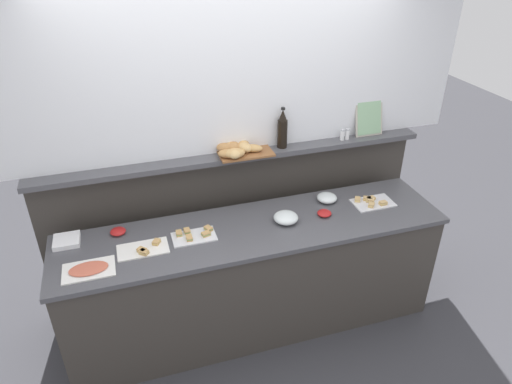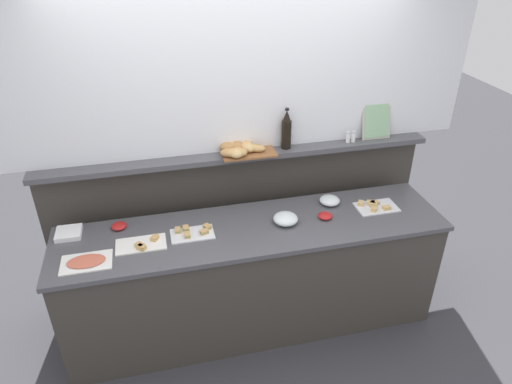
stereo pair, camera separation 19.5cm
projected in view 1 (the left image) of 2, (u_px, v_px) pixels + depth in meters
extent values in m
plane|color=#38383D|center=(235.00, 275.00, 4.23)|extent=(12.00, 12.00, 0.00)
cube|color=#3D3833|center=(254.00, 279.00, 3.51)|extent=(2.74, 0.62, 0.89)
cube|color=#4C4C51|center=(254.00, 229.00, 3.28)|extent=(2.78, 0.66, 0.03)
cube|color=#3D3833|center=(236.00, 223.00, 3.84)|extent=(2.99, 0.08, 1.26)
cube|color=#4C4C51|center=(236.00, 155.00, 3.47)|extent=(2.99, 0.22, 0.04)
cube|color=white|center=(231.00, 62.00, 3.19)|extent=(3.59, 0.08, 1.30)
cube|color=silver|center=(194.00, 237.00, 3.17)|extent=(0.30, 0.18, 0.01)
cube|color=tan|center=(179.00, 234.00, 3.18)|extent=(0.04, 0.06, 0.01)
cube|color=#66994C|center=(179.00, 233.00, 3.17)|extent=(0.04, 0.06, 0.01)
cube|color=tan|center=(179.00, 232.00, 3.17)|extent=(0.04, 0.06, 0.01)
cube|color=tan|center=(208.00, 229.00, 3.22)|extent=(0.06, 0.07, 0.01)
cube|color=#66994C|center=(208.00, 228.00, 3.22)|extent=(0.06, 0.07, 0.01)
cube|color=tan|center=(208.00, 228.00, 3.22)|extent=(0.06, 0.07, 0.01)
cube|color=tan|center=(187.00, 232.00, 3.20)|extent=(0.04, 0.06, 0.01)
cube|color=#66994C|center=(187.00, 231.00, 3.20)|extent=(0.04, 0.06, 0.01)
cube|color=tan|center=(187.00, 230.00, 3.19)|extent=(0.04, 0.06, 0.01)
cube|color=tan|center=(189.00, 239.00, 3.13)|extent=(0.04, 0.06, 0.01)
cube|color=#66994C|center=(189.00, 238.00, 3.13)|extent=(0.04, 0.06, 0.01)
cube|color=tan|center=(189.00, 237.00, 3.12)|extent=(0.04, 0.06, 0.01)
cube|color=tan|center=(206.00, 235.00, 3.17)|extent=(0.06, 0.05, 0.01)
cube|color=#66994C|center=(206.00, 234.00, 3.16)|extent=(0.06, 0.05, 0.01)
cube|color=tan|center=(206.00, 233.00, 3.16)|extent=(0.06, 0.05, 0.01)
cube|color=white|center=(143.00, 249.00, 3.05)|extent=(0.33, 0.18, 0.01)
cube|color=tan|center=(157.00, 243.00, 3.09)|extent=(0.06, 0.07, 0.01)
cube|color=#E5C666|center=(156.00, 242.00, 3.08)|extent=(0.06, 0.07, 0.01)
cube|color=tan|center=(156.00, 241.00, 3.08)|extent=(0.06, 0.07, 0.01)
cube|color=tan|center=(142.00, 251.00, 3.01)|extent=(0.07, 0.07, 0.01)
cube|color=#E5C666|center=(142.00, 250.00, 3.01)|extent=(0.07, 0.07, 0.01)
cube|color=tan|center=(142.00, 249.00, 3.00)|extent=(0.07, 0.07, 0.01)
cube|color=tan|center=(144.00, 253.00, 2.99)|extent=(0.07, 0.07, 0.01)
cube|color=#E5C666|center=(144.00, 252.00, 2.99)|extent=(0.07, 0.07, 0.01)
cube|color=tan|center=(144.00, 251.00, 2.99)|extent=(0.07, 0.07, 0.01)
cube|color=silver|center=(373.00, 203.00, 3.55)|extent=(0.31, 0.19, 0.01)
cube|color=tan|center=(357.00, 200.00, 3.56)|extent=(0.06, 0.07, 0.01)
cube|color=#E5C666|center=(358.00, 199.00, 3.56)|extent=(0.06, 0.07, 0.01)
cube|color=tan|center=(358.00, 198.00, 3.55)|extent=(0.06, 0.07, 0.01)
cube|color=tan|center=(383.00, 204.00, 3.52)|extent=(0.06, 0.04, 0.01)
cube|color=#E5C666|center=(383.00, 203.00, 3.51)|extent=(0.06, 0.04, 0.01)
cube|color=tan|center=(383.00, 202.00, 3.51)|extent=(0.06, 0.04, 0.01)
cube|color=tan|center=(371.00, 199.00, 3.57)|extent=(0.06, 0.05, 0.01)
cube|color=#E5C666|center=(371.00, 198.00, 3.57)|extent=(0.06, 0.05, 0.01)
cube|color=tan|center=(371.00, 198.00, 3.57)|extent=(0.06, 0.05, 0.01)
cube|color=tan|center=(371.00, 206.00, 3.49)|extent=(0.07, 0.07, 0.01)
cube|color=#E5C666|center=(371.00, 205.00, 3.49)|extent=(0.07, 0.07, 0.01)
cube|color=tan|center=(371.00, 204.00, 3.49)|extent=(0.07, 0.07, 0.01)
cube|color=tan|center=(370.00, 201.00, 3.55)|extent=(0.07, 0.07, 0.01)
cube|color=#E5C666|center=(370.00, 200.00, 3.54)|extent=(0.07, 0.07, 0.01)
cube|color=tan|center=(370.00, 200.00, 3.54)|extent=(0.07, 0.07, 0.01)
cube|color=tan|center=(367.00, 199.00, 3.57)|extent=(0.07, 0.06, 0.01)
cube|color=#E5C666|center=(367.00, 199.00, 3.57)|extent=(0.07, 0.06, 0.01)
cube|color=tan|center=(367.00, 198.00, 3.57)|extent=(0.07, 0.06, 0.01)
cube|color=white|center=(89.00, 270.00, 2.86)|extent=(0.32, 0.20, 0.01)
ellipsoid|color=#D1664C|center=(89.00, 269.00, 2.86)|extent=(0.24, 0.14, 0.01)
ellipsoid|color=silver|center=(327.00, 198.00, 3.56)|extent=(0.15, 0.15, 0.06)
ellipsoid|color=#F28C4C|center=(327.00, 199.00, 3.57)|extent=(0.12, 0.12, 0.04)
ellipsoid|color=silver|center=(286.00, 217.00, 3.32)|extent=(0.18, 0.18, 0.07)
ellipsoid|color=#E5CC66|center=(286.00, 219.00, 3.33)|extent=(0.14, 0.14, 0.04)
ellipsoid|color=red|center=(118.00, 231.00, 3.20)|extent=(0.11, 0.11, 0.04)
ellipsoid|color=red|center=(324.00, 213.00, 3.40)|extent=(0.10, 0.10, 0.04)
cube|color=white|center=(67.00, 241.00, 3.11)|extent=(0.17, 0.17, 0.03)
cylinder|color=black|center=(282.00, 134.00, 3.49)|extent=(0.08, 0.08, 0.22)
cone|color=black|center=(283.00, 115.00, 3.41)|extent=(0.06, 0.06, 0.08)
cylinder|color=black|center=(283.00, 109.00, 3.39)|extent=(0.03, 0.03, 0.02)
cylinder|color=white|center=(342.00, 135.00, 3.64)|extent=(0.03, 0.03, 0.08)
cylinder|color=#B7BABF|center=(343.00, 130.00, 3.62)|extent=(0.03, 0.03, 0.01)
cylinder|color=white|center=(347.00, 135.00, 3.65)|extent=(0.03, 0.03, 0.08)
cylinder|color=#B7BABF|center=(348.00, 130.00, 3.63)|extent=(0.03, 0.03, 0.01)
cube|color=brown|center=(245.00, 152.00, 3.45)|extent=(0.40, 0.26, 0.02)
ellipsoid|color=tan|center=(231.00, 146.00, 3.44)|extent=(0.15, 0.14, 0.06)
ellipsoid|color=#AD7A47|center=(225.00, 148.00, 3.42)|extent=(0.15, 0.13, 0.07)
ellipsoid|color=tan|center=(245.00, 148.00, 3.42)|extent=(0.13, 0.14, 0.07)
ellipsoid|color=tan|center=(235.00, 153.00, 3.33)|extent=(0.16, 0.10, 0.07)
ellipsoid|color=tan|center=(243.00, 144.00, 3.48)|extent=(0.11, 0.15, 0.06)
ellipsoid|color=tan|center=(253.00, 148.00, 3.43)|extent=(0.16, 0.13, 0.05)
ellipsoid|color=#AD7A47|center=(234.00, 147.00, 3.43)|extent=(0.10, 0.12, 0.07)
ellipsoid|color=#B7844C|center=(228.00, 153.00, 3.34)|extent=(0.16, 0.12, 0.06)
ellipsoid|color=tan|center=(235.00, 153.00, 3.33)|extent=(0.14, 0.15, 0.07)
cube|color=#B2AD9E|center=(369.00, 117.00, 3.68)|extent=(0.23, 0.08, 0.29)
cube|color=#8CB78C|center=(369.00, 118.00, 3.68)|extent=(0.20, 0.07, 0.26)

